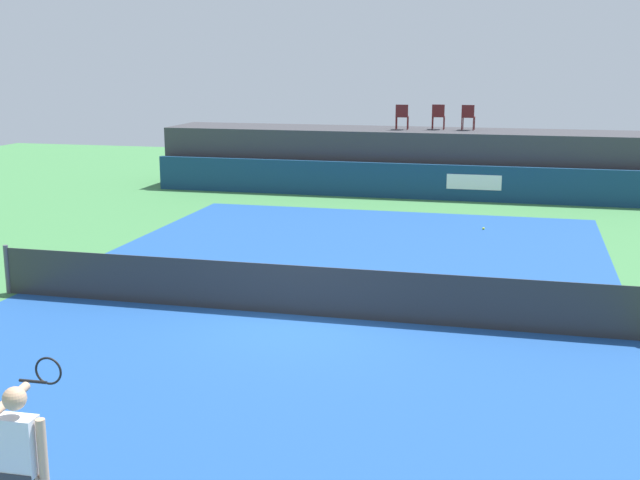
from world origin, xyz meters
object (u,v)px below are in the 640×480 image
spectator_chair_left (438,116)px  tennis_player (22,467)px  spectator_chair_center (468,116)px  tennis_ball (484,228)px  net_post_near (7,269)px  spectator_chair_far_left (402,116)px

spectator_chair_left → tennis_player: bearing=-93.3°
spectator_chair_left → spectator_chair_center: bearing=-1.7°
tennis_ball → spectator_chair_left: bearing=106.9°
spectator_chair_left → net_post_near: 17.14m
spectator_chair_far_left → tennis_player: bearing=-90.3°
tennis_player → spectator_chair_far_left: bearing=89.7°
net_post_near → tennis_ball: 12.64m
spectator_chair_far_left → net_post_near: bearing=-111.0°
spectator_chair_center → tennis_player: bearing=-95.9°
spectator_chair_center → tennis_player: 23.67m
spectator_chair_far_left → net_post_near: spectator_chair_far_left is taller
spectator_chair_center → tennis_ball: 7.24m
spectator_chair_far_left → tennis_player: size_ratio=0.50×
net_post_near → tennis_player: tennis_player is taller
spectator_chair_far_left → spectator_chair_left: same height
spectator_chair_center → tennis_ball: spectator_chair_center is taller
tennis_ball → spectator_chair_center: bearing=98.4°
spectator_chair_left → tennis_player: spectator_chair_left is taller
tennis_player → tennis_ball: tennis_player is taller
spectator_chair_center → tennis_player: size_ratio=0.50×
spectator_chair_far_left → tennis_ball: (3.28, -6.32, -2.66)m
spectator_chair_far_left → spectator_chair_center: (2.29, 0.34, 0.00)m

